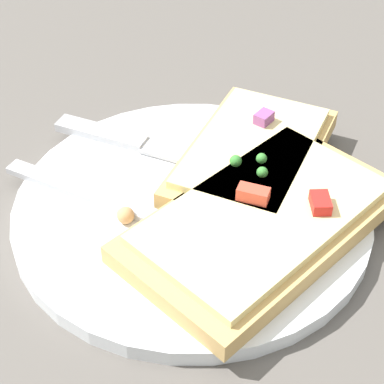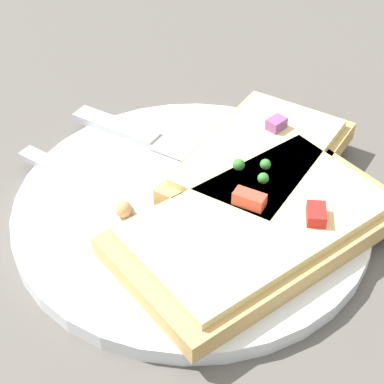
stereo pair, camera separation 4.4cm
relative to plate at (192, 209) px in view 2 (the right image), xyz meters
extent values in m
plane|color=#56514C|center=(0.00, 0.00, -0.01)|extent=(4.00, 4.00, 0.00)
cylinder|color=white|center=(0.00, 0.00, 0.00)|extent=(0.25, 0.25, 0.01)
cube|color=#B7B7BC|center=(-0.02, -0.08, 0.01)|extent=(0.08, 0.11, 0.01)
cube|color=#B7B7BC|center=(0.03, 0.00, 0.01)|extent=(0.05, 0.06, 0.01)
cube|color=#B7B7BC|center=(0.06, 0.02, 0.01)|extent=(0.02, 0.02, 0.00)
cube|color=#B7B7BC|center=(0.05, 0.03, 0.01)|extent=(0.02, 0.02, 0.00)
cube|color=#B7B7BC|center=(0.05, 0.03, 0.01)|extent=(0.02, 0.02, 0.00)
cube|color=#B7B7BC|center=(0.04, 0.03, 0.01)|extent=(0.02, 0.02, 0.00)
cube|color=#B7B7BC|center=(-0.09, -0.06, 0.01)|extent=(0.05, 0.07, 0.01)
cube|color=#B7B7BC|center=(-0.04, 0.02, 0.01)|extent=(0.08, 0.12, 0.00)
cube|color=tan|center=(0.03, 0.04, 0.01)|extent=(0.20, 0.21, 0.01)
cube|color=beige|center=(0.03, 0.04, 0.02)|extent=(0.18, 0.19, 0.01)
sphere|color=#388433|center=(0.00, 0.05, 0.03)|extent=(0.01, 0.01, 0.01)
cube|color=#D14733|center=(0.02, 0.04, 0.03)|extent=(0.02, 0.02, 0.01)
cube|color=red|center=(0.03, 0.08, 0.03)|extent=(0.02, 0.01, 0.01)
sphere|color=#388433|center=(-0.02, 0.05, 0.03)|extent=(0.01, 0.01, 0.01)
cube|color=tan|center=(-0.04, 0.05, 0.01)|extent=(0.17, 0.15, 0.01)
cube|color=beige|center=(-0.04, 0.05, 0.02)|extent=(0.15, 0.13, 0.01)
sphere|color=#388433|center=(-0.01, 0.03, 0.03)|extent=(0.01, 0.01, 0.01)
cube|color=#934C8E|center=(-0.06, 0.06, 0.03)|extent=(0.02, 0.02, 0.01)
sphere|color=tan|center=(0.01, -0.05, 0.01)|extent=(0.01, 0.01, 0.01)
sphere|color=tan|center=(-0.05, 0.09, 0.01)|extent=(0.01, 0.01, 0.01)
camera|label=1|loc=(0.33, -0.03, 0.31)|focal=60.00mm
camera|label=2|loc=(0.33, 0.01, 0.31)|focal=60.00mm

